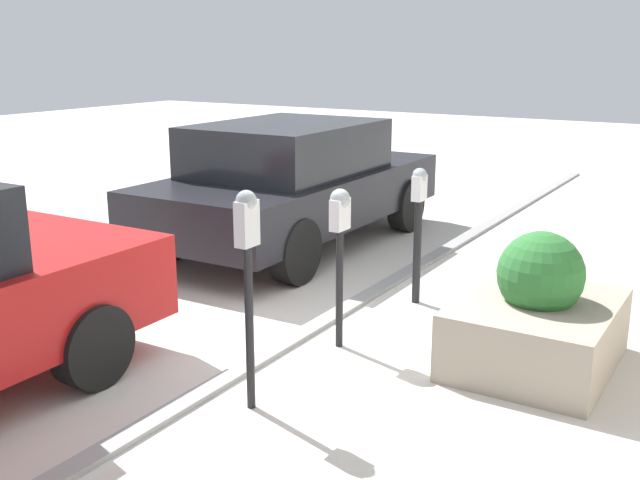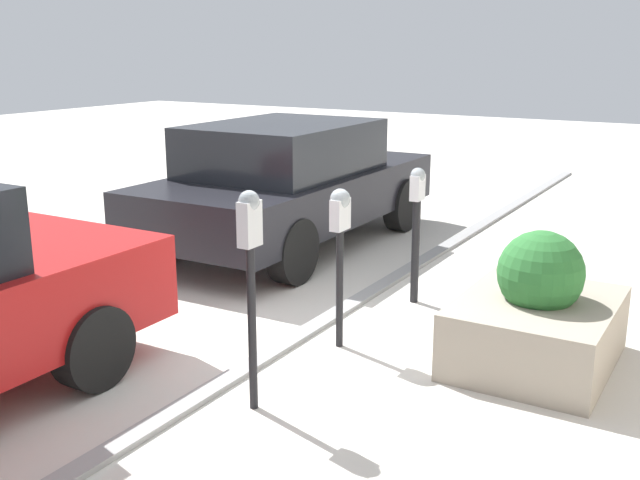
{
  "view_description": "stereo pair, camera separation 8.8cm",
  "coord_description": "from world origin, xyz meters",
  "px_view_note": "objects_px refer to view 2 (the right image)",
  "views": [
    {
      "loc": [
        -4.91,
        -3.12,
        2.37
      ],
      "look_at": [
        0.0,
        -0.1,
        0.86
      ],
      "focal_mm": 42.0,
      "sensor_mm": 36.0,
      "label": 1
    },
    {
      "loc": [
        -4.96,
        -3.04,
        2.37
      ],
      "look_at": [
        0.0,
        -0.1,
        0.86
      ],
      "focal_mm": 42.0,
      "sensor_mm": 36.0,
      "label": 2
    }
  ],
  "objects_px": {
    "parking_meter_middle": "(417,217)",
    "parked_car_middle": "(289,182)",
    "planter_box": "(537,317)",
    "parking_meter_nearest": "(250,256)",
    "parking_meter_second": "(340,231)"
  },
  "relations": [
    {
      "from": "parking_meter_middle",
      "to": "parked_car_middle",
      "type": "height_order",
      "value": "parked_car_middle"
    },
    {
      "from": "parking_meter_second",
      "to": "parked_car_middle",
      "type": "relative_size",
      "value": 0.3
    },
    {
      "from": "parking_meter_nearest",
      "to": "parking_meter_middle",
      "type": "height_order",
      "value": "parking_meter_nearest"
    },
    {
      "from": "parking_meter_nearest",
      "to": "parking_meter_second",
      "type": "xyz_separation_m",
      "value": [
        1.23,
        0.03,
        -0.1
      ]
    },
    {
      "from": "parking_meter_second",
      "to": "parking_meter_middle",
      "type": "xyz_separation_m",
      "value": [
        1.31,
        -0.08,
        -0.13
      ]
    },
    {
      "from": "parking_meter_nearest",
      "to": "parked_car_middle",
      "type": "relative_size",
      "value": 0.35
    },
    {
      "from": "planter_box",
      "to": "parked_car_middle",
      "type": "distance_m",
      "value": 4.07
    },
    {
      "from": "parking_meter_second",
      "to": "parked_car_middle",
      "type": "bearing_deg",
      "value": 40.12
    },
    {
      "from": "parking_meter_nearest",
      "to": "parked_car_middle",
      "type": "height_order",
      "value": "parked_car_middle"
    },
    {
      "from": "parking_meter_middle",
      "to": "planter_box",
      "type": "bearing_deg",
      "value": -121.5
    },
    {
      "from": "parked_car_middle",
      "to": "parking_meter_middle",
      "type": "bearing_deg",
      "value": -118.81
    },
    {
      "from": "parking_meter_middle",
      "to": "planter_box",
      "type": "xyz_separation_m",
      "value": [
        -0.84,
        -1.37,
        -0.46
      ]
    },
    {
      "from": "parking_meter_nearest",
      "to": "parking_meter_second",
      "type": "relative_size",
      "value": 1.15
    },
    {
      "from": "parking_meter_second",
      "to": "planter_box",
      "type": "distance_m",
      "value": 1.64
    },
    {
      "from": "parking_meter_middle",
      "to": "parking_meter_second",
      "type": "bearing_deg",
      "value": 176.39
    }
  ]
}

